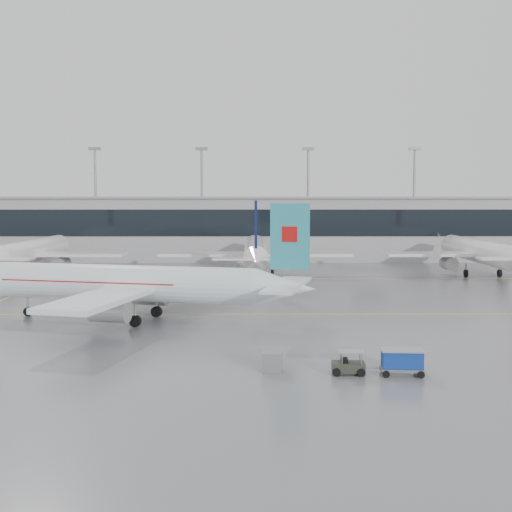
{
  "coord_description": "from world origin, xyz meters",
  "views": [
    {
      "loc": [
        -0.31,
        -65.33,
        11.77
      ],
      "look_at": [
        0.0,
        12.0,
        5.0
      ],
      "focal_mm": 45.0,
      "sensor_mm": 36.0,
      "label": 1
    }
  ],
  "objects_px": {
    "baggage_tug": "(348,366)",
    "gse_unit": "(272,362)",
    "baggage_cart": "(402,360)",
    "air_canada_jet": "(134,284)"
  },
  "relations": [
    {
      "from": "baggage_tug",
      "to": "gse_unit",
      "type": "relative_size",
      "value": 2.51
    },
    {
      "from": "air_canada_jet",
      "to": "gse_unit",
      "type": "height_order",
      "value": "air_canada_jet"
    },
    {
      "from": "air_canada_jet",
      "to": "gse_unit",
      "type": "distance_m",
      "value": 22.61
    },
    {
      "from": "baggage_tug",
      "to": "baggage_cart",
      "type": "relative_size",
      "value": 1.14
    },
    {
      "from": "baggage_tug",
      "to": "gse_unit",
      "type": "xyz_separation_m",
      "value": [
        -5.13,
        0.76,
        0.1
      ]
    },
    {
      "from": "air_canada_jet",
      "to": "baggage_tug",
      "type": "relative_size",
      "value": 10.8
    },
    {
      "from": "gse_unit",
      "to": "baggage_cart",
      "type": "bearing_deg",
      "value": -0.29
    },
    {
      "from": "air_canada_jet",
      "to": "gse_unit",
      "type": "relative_size",
      "value": 27.08
    },
    {
      "from": "air_canada_jet",
      "to": "baggage_cart",
      "type": "height_order",
      "value": "air_canada_jet"
    },
    {
      "from": "baggage_cart",
      "to": "gse_unit",
      "type": "height_order",
      "value": "baggage_cart"
    }
  ]
}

